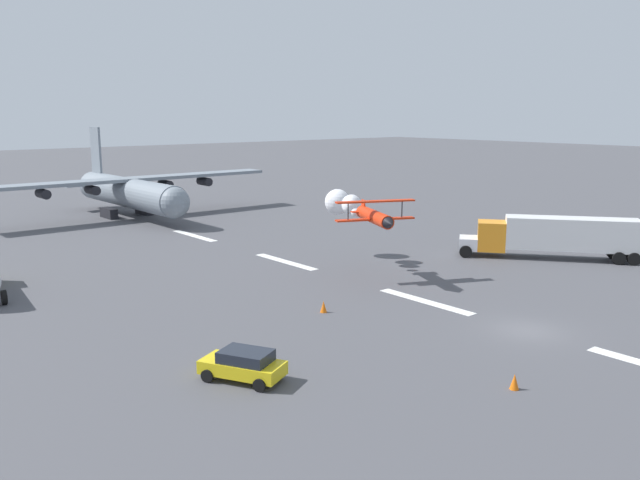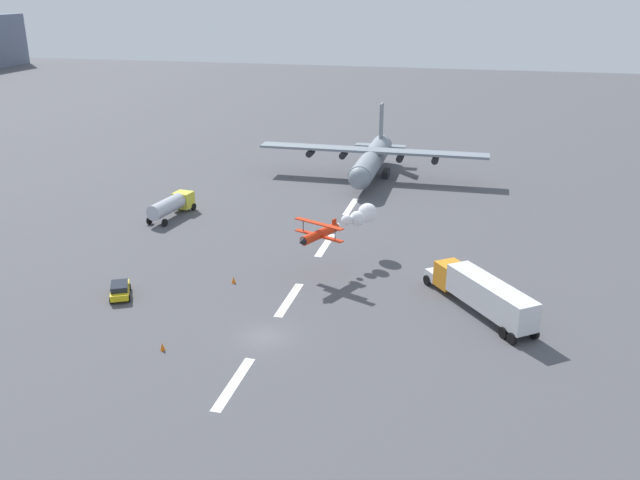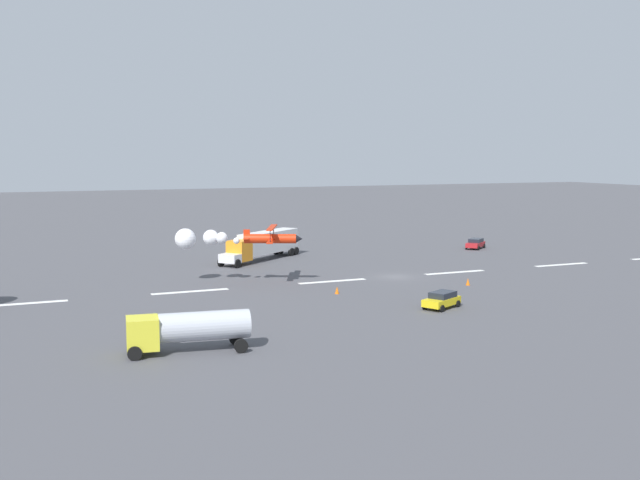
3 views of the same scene
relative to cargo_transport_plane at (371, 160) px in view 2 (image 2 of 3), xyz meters
name	(u,v)px [view 2 (image 2 of 3)]	position (x,y,z in m)	size (l,w,h in m)	color
ground_plane	(265,337)	(-55.32, 0.24, -3.24)	(440.00, 440.00, 0.00)	#4C4C51
runway_stripe_3	(234,384)	(-63.31, 0.24, -3.23)	(8.00, 0.90, 0.01)	white
runway_stripe_4	(289,300)	(-47.34, 0.24, -3.23)	(8.00, 0.90, 0.01)	white
runway_stripe_5	(325,245)	(-31.37, 0.24, -3.23)	(8.00, 0.90, 0.01)	white
runway_stripe_6	(351,207)	(-15.40, 0.24, -3.23)	(8.00, 0.90, 0.01)	white
cargo_transport_plane	(371,160)	(0.00, 0.00, 0.00)	(24.79, 37.73, 10.83)	gray
stunt_biplane_red	(351,220)	(-35.42, -3.67, 1.69)	(13.02, 7.90, 2.46)	red
semi_truck_orange	(481,292)	(-45.53, -18.66, -1.11)	(13.65, 11.44, 3.70)	silver
fuel_tanker_truck	(171,205)	(-25.83, 23.36, -1.50)	(8.89, 3.76, 2.90)	yellow
airport_staff_sedan	(120,289)	(-50.77, 17.33, -2.43)	(4.43, 3.45, 1.52)	yellow
traffic_cone_near	(162,347)	(-59.80, 8.18, -2.86)	(0.44, 0.44, 0.75)	orange
traffic_cone_far	(234,280)	(-44.78, 7.22, -2.86)	(0.44, 0.44, 0.75)	orange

